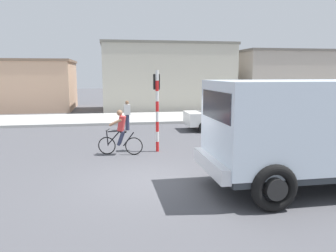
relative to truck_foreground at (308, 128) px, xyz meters
The scene contains 10 objects.
ground_plane 4.51m from the truck_foreground, 162.50° to the left, with size 120.00×120.00×0.00m, color #4C4C51.
sidewalk_far 15.01m from the truck_foreground, 105.51° to the left, with size 80.00×5.00×0.16m, color #ADADA8.
truck_foreground is the anchor object (origin of this frame).
cyclist 6.72m from the truck_foreground, 136.03° to the left, with size 1.69×0.59×1.72m.
traffic_light_pole 6.01m from the truck_foreground, 123.87° to the left, with size 0.24×0.43×3.20m.
car_red_near 9.52m from the truck_foreground, 84.52° to the left, with size 4.00×1.89×1.60m.
pedestrian_near_kerb 11.03m from the truck_foreground, 112.85° to the left, with size 0.34×0.22×1.62m.
building_corner_left 25.72m from the truck_foreground, 121.35° to the left, with size 10.30×6.46×4.19m.
building_mid_block 20.21m from the truck_foreground, 91.11° to the left, with size 10.90×5.34×5.54m.
building_corner_right 23.53m from the truck_foreground, 62.92° to the left, with size 9.41×7.24×5.07m.
Camera 1 is at (-1.11, -9.10, 3.08)m, focal length 35.38 mm.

